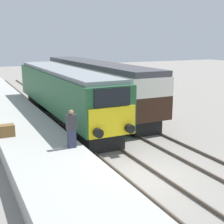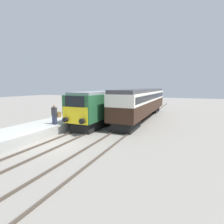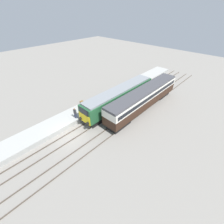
% 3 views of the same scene
% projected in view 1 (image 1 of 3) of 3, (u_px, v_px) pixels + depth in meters
% --- Properties ---
extents(ground_plane, '(120.00, 120.00, 0.00)m').
position_uv_depth(ground_plane, '(142.00, 177.00, 13.05)').
color(ground_plane, gray).
extents(platform_left, '(3.50, 50.00, 0.80)m').
position_uv_depth(platform_left, '(24.00, 130.00, 18.53)').
color(platform_left, '#A8A8A3').
rests_on(platform_left, ground_plane).
extents(rails_near_track, '(1.51, 60.00, 0.14)m').
position_uv_depth(rails_near_track, '(95.00, 141.00, 17.40)').
color(rails_near_track, '#4C4238').
rests_on(rails_near_track, ground_plane).
extents(rails_far_track, '(1.50, 60.00, 0.14)m').
position_uv_depth(rails_far_track, '(146.00, 134.00, 18.86)').
color(rails_far_track, '#4C4238').
rests_on(rails_far_track, ground_plane).
extents(locomotive, '(2.70, 16.06, 3.68)m').
position_uv_depth(locomotive, '(63.00, 91.00, 21.82)').
color(locomotive, black).
rests_on(locomotive, ground_plane).
extents(passenger_carriage, '(2.75, 17.37, 3.88)m').
position_uv_depth(passenger_carriage, '(94.00, 81.00, 25.34)').
color(passenger_carriage, black).
rests_on(passenger_carriage, ground_plane).
extents(person_on_platform, '(0.44, 0.26, 1.77)m').
position_uv_depth(person_on_platform, '(71.00, 129.00, 14.06)').
color(person_on_platform, '#2D334C').
rests_on(person_on_platform, platform_left).
extents(luggage_crate, '(0.70, 0.56, 0.60)m').
position_uv_depth(luggage_crate, '(7.00, 131.00, 15.87)').
color(luggage_crate, brown).
rests_on(luggage_crate, platform_left).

